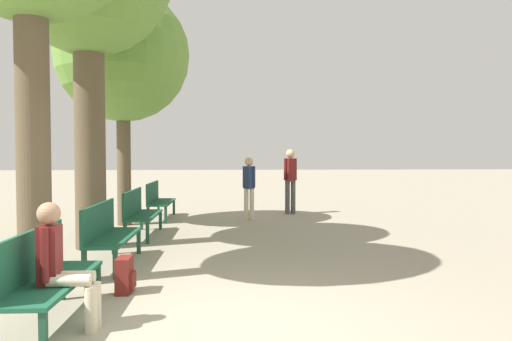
{
  "coord_description": "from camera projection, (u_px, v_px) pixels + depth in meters",
  "views": [
    {
      "loc": [
        0.21,
        -4.74,
        1.71
      ],
      "look_at": [
        0.7,
        5.04,
        1.32
      ],
      "focal_mm": 35.0,
      "sensor_mm": 36.0,
      "label": 1
    }
  ],
  "objects": [
    {
      "name": "tree_row_2",
      "position": [
        123.0,
        56.0,
        11.37
      ],
      "size": [
        3.03,
        3.03,
        5.41
      ],
      "color": "brown",
      "rests_on": "ground_plane"
    },
    {
      "name": "bench_row_2",
      "position": [
        139.0,
        210.0,
        9.97
      ],
      "size": [
        0.5,
        1.76,
        0.93
      ],
      "color": "#195138",
      "rests_on": "ground_plane"
    },
    {
      "name": "backpack",
      "position": [
        125.0,
        275.0,
        6.01
      ],
      "size": [
        0.2,
        0.33,
        0.43
      ],
      "color": "maroon",
      "rests_on": "ground_plane"
    },
    {
      "name": "ground_plane",
      "position": [
        210.0,
        329.0,
        4.79
      ],
      "size": [
        80.0,
        80.0,
        0.0
      ],
      "primitive_type": "plane",
      "color": "gray"
    },
    {
      "name": "person_seated",
      "position": [
        62.0,
        262.0,
        4.72
      ],
      "size": [
        0.57,
        0.32,
        1.23
      ],
      "color": "beige",
      "rests_on": "ground_plane"
    },
    {
      "name": "pedestrian_mid",
      "position": [
        290.0,
        177.0,
        13.47
      ],
      "size": [
        0.35,
        0.29,
        1.75
      ],
      "color": "#4C4C4C",
      "rests_on": "ground_plane"
    },
    {
      "name": "bench_row_0",
      "position": [
        43.0,
        272.0,
        4.89
      ],
      "size": [
        0.5,
        1.76,
        0.93
      ],
      "color": "#195138",
      "rests_on": "ground_plane"
    },
    {
      "name": "bench_row_3",
      "position": [
        158.0,
        198.0,
        12.51
      ],
      "size": [
        0.5,
        1.76,
        0.93
      ],
      "color": "#195138",
      "rests_on": "ground_plane"
    },
    {
      "name": "bench_row_1",
      "position": [
        107.0,
        231.0,
        7.43
      ],
      "size": [
        0.5,
        1.76,
        0.93
      ],
      "color": "#195138",
      "rests_on": "ground_plane"
    },
    {
      "name": "pedestrian_near",
      "position": [
        249.0,
        184.0,
        12.28
      ],
      "size": [
        0.31,
        0.28,
        1.55
      ],
      "color": "beige",
      "rests_on": "ground_plane"
    }
  ]
}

